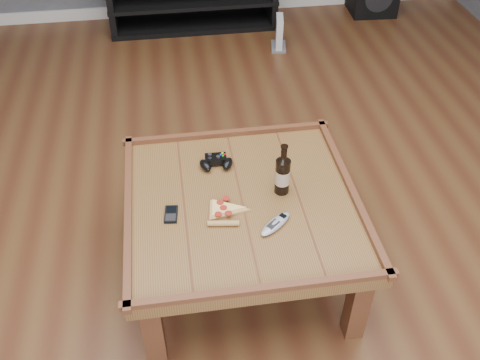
{
  "coord_description": "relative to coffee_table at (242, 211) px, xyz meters",
  "views": [
    {
      "loc": [
        -0.26,
        -1.66,
        2.04
      ],
      "look_at": [
        -0.0,
        0.06,
        0.52
      ],
      "focal_mm": 40.0,
      "sensor_mm": 36.0,
      "label": 1
    }
  ],
  "objects": [
    {
      "name": "beer_bottle",
      "position": [
        0.18,
        0.04,
        0.16
      ],
      "size": [
        0.07,
        0.07,
        0.25
      ],
      "color": "black",
      "rests_on": "coffee_table"
    },
    {
      "name": "pizza_slice",
      "position": [
        -0.09,
        -0.06,
        0.07
      ],
      "size": [
        0.17,
        0.25,
        0.02
      ],
      "rotation": [
        0.0,
        0.0,
        -0.13
      ],
      "color": "tan",
      "rests_on": "coffee_table"
    },
    {
      "name": "ground",
      "position": [
        0.0,
        0.0,
        -0.39
      ],
      "size": [
        6.0,
        6.0,
        0.0
      ],
      "primitive_type": "plane",
      "color": "#492615",
      "rests_on": "ground"
    },
    {
      "name": "game_controller",
      "position": [
        -0.08,
        0.25,
        0.08
      ],
      "size": [
        0.18,
        0.12,
        0.05
      ],
      "rotation": [
        0.0,
        0.0,
        -0.03
      ],
      "color": "black",
      "rests_on": "coffee_table"
    },
    {
      "name": "baseboard",
      "position": [
        0.0,
        2.99,
        -0.34
      ],
      "size": [
        5.0,
        0.02,
        0.1
      ],
      "primitive_type": "cube",
      "color": "silver",
      "rests_on": "ground"
    },
    {
      "name": "game_console",
      "position": [
        0.64,
        2.22,
        -0.27
      ],
      "size": [
        0.15,
        0.22,
        0.26
      ],
      "rotation": [
        0.0,
        0.0,
        -0.18
      ],
      "color": "slate",
      "rests_on": "ground"
    },
    {
      "name": "smartphone",
      "position": [
        -0.31,
        -0.04,
        0.07
      ],
      "size": [
        0.06,
        0.1,
        0.01
      ],
      "rotation": [
        0.0,
        0.0,
        -0.11
      ],
      "color": "black",
      "rests_on": "coffee_table"
    },
    {
      "name": "remote_control",
      "position": [
        0.11,
        -0.17,
        0.07
      ],
      "size": [
        0.17,
        0.15,
        0.03
      ],
      "rotation": [
        0.0,
        0.0,
        -0.87
      ],
      "color": "#9397A0",
      "rests_on": "coffee_table"
    },
    {
      "name": "coffee_table",
      "position": [
        0.0,
        0.0,
        0.0
      ],
      "size": [
        1.03,
        1.03,
        0.48
      ],
      "color": "#553718",
      "rests_on": "ground"
    }
  ]
}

